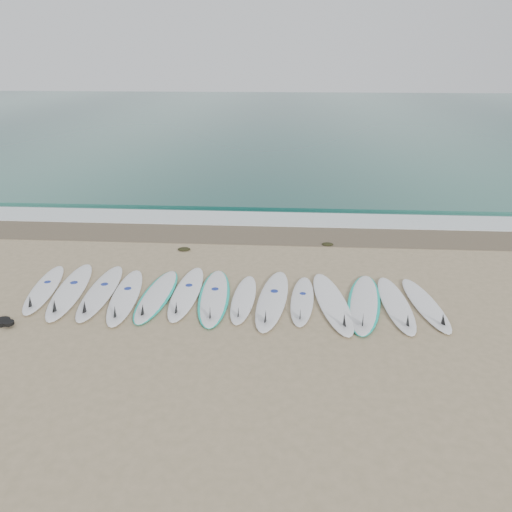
# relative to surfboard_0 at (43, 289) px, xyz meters

# --- Properties ---
(ground) EXTENTS (120.00, 120.00, 0.00)m
(ground) POSITION_rel_surfboard_0_xyz_m (4.15, -0.03, -0.06)
(ground) COLOR tan
(ocean) EXTENTS (120.00, 55.00, 0.03)m
(ocean) POSITION_rel_surfboard_0_xyz_m (4.15, 32.47, -0.04)
(ocean) COLOR #1F564C
(ocean) RESTS_ON ground
(wet_sand_band) EXTENTS (120.00, 1.80, 0.01)m
(wet_sand_band) POSITION_rel_surfboard_0_xyz_m (4.15, 4.07, -0.05)
(wet_sand_band) COLOR brown
(wet_sand_band) RESTS_ON ground
(foam_band) EXTENTS (120.00, 1.40, 0.04)m
(foam_band) POSITION_rel_surfboard_0_xyz_m (4.15, 5.47, -0.04)
(foam_band) COLOR silver
(foam_band) RESTS_ON ground
(wave_crest) EXTENTS (120.00, 1.00, 0.10)m
(wave_crest) POSITION_rel_surfboard_0_xyz_m (4.15, 6.97, -0.01)
(wave_crest) COLOR #1F564C
(wave_crest) RESTS_ON ground
(surfboard_0) EXTENTS (0.92, 2.58, 0.32)m
(surfboard_0) POSITION_rel_surfboard_0_xyz_m (0.00, 0.00, 0.00)
(surfboard_0) COLOR white
(surfboard_0) RESTS_ON ground
(surfboard_1) EXTENTS (0.96, 2.96, 0.37)m
(surfboard_1) POSITION_rel_surfboard_0_xyz_m (0.62, -0.07, 0.01)
(surfboard_1) COLOR white
(surfboard_1) RESTS_ON ground
(surfboard_2) EXTENTS (0.71, 2.82, 0.36)m
(surfboard_2) POSITION_rel_surfboard_0_xyz_m (1.31, -0.08, 0.01)
(surfboard_2) COLOR silver
(surfboard_2) RESTS_ON ground
(surfboard_3) EXTENTS (0.86, 2.77, 0.35)m
(surfboard_3) POSITION_rel_surfboard_0_xyz_m (1.92, -0.25, 0.00)
(surfboard_3) COLOR white
(surfboard_3) RESTS_ON ground
(surfboard_4) EXTENTS (0.73, 2.63, 0.33)m
(surfboard_4) POSITION_rel_surfboard_0_xyz_m (2.58, -0.13, -0.01)
(surfboard_4) COLOR silver
(surfboard_4) RESTS_ON ground
(surfboard_5) EXTENTS (0.59, 2.72, 0.35)m
(surfboard_5) POSITION_rel_surfboard_0_xyz_m (3.20, 0.00, 0.00)
(surfboard_5) COLOR white
(surfboard_5) RESTS_ON ground
(surfboard_6) EXTENTS (0.84, 2.79, 0.35)m
(surfboard_6) POSITION_rel_surfboard_0_xyz_m (3.84, -0.12, -0.00)
(surfboard_6) COLOR white
(surfboard_6) RESTS_ON ground
(surfboard_7) EXTENTS (0.57, 2.33, 0.30)m
(surfboard_7) POSITION_rel_surfboard_0_xyz_m (4.47, -0.18, -0.00)
(surfboard_7) COLOR white
(surfboard_7) RESTS_ON ground
(surfboard_8) EXTENTS (0.87, 2.92, 0.37)m
(surfboard_8) POSITION_rel_surfboard_0_xyz_m (5.09, -0.20, 0.01)
(surfboard_8) COLOR white
(surfboard_8) RESTS_ON ground
(surfboard_9) EXTENTS (0.65, 2.36, 0.30)m
(surfboard_9) POSITION_rel_surfboard_0_xyz_m (5.73, -0.17, -0.00)
(surfboard_9) COLOR white
(surfboard_9) RESTS_ON ground
(surfboard_10) EXTENTS (1.00, 2.94, 0.37)m
(surfboard_10) POSITION_rel_surfboard_0_xyz_m (6.37, -0.25, 0.01)
(surfboard_10) COLOR white
(surfboard_10) RESTS_ON ground
(surfboard_11) EXTENTS (1.13, 2.89, 0.36)m
(surfboard_11) POSITION_rel_surfboard_0_xyz_m (7.02, -0.20, -0.00)
(surfboard_11) COLOR silver
(surfboard_11) RESTS_ON ground
(surfboard_12) EXTENTS (0.64, 2.64, 0.34)m
(surfboard_12) POSITION_rel_surfboard_0_xyz_m (7.68, -0.24, 0.00)
(surfboard_12) COLOR white
(surfboard_12) RESTS_ON ground
(surfboard_13) EXTENTS (0.81, 2.52, 0.32)m
(surfboard_13) POSITION_rel_surfboard_0_xyz_m (8.31, -0.19, -0.00)
(surfboard_13) COLOR white
(surfboard_13) RESTS_ON ground
(seaweed_near) EXTENTS (0.34, 0.26, 0.07)m
(seaweed_near) POSITION_rel_surfboard_0_xyz_m (2.62, 2.68, -0.02)
(seaweed_near) COLOR black
(seaweed_near) RESTS_ON ground
(seaweed_far) EXTENTS (0.32, 0.25, 0.06)m
(seaweed_far) POSITION_rel_surfboard_0_xyz_m (6.50, 3.31, -0.02)
(seaweed_far) COLOR black
(seaweed_far) RESTS_ON ground
(leash_coil) EXTENTS (0.46, 0.36, 0.11)m
(leash_coil) POSITION_rel_surfboard_0_xyz_m (-0.11, -1.46, -0.01)
(leash_coil) COLOR black
(leash_coil) RESTS_ON ground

